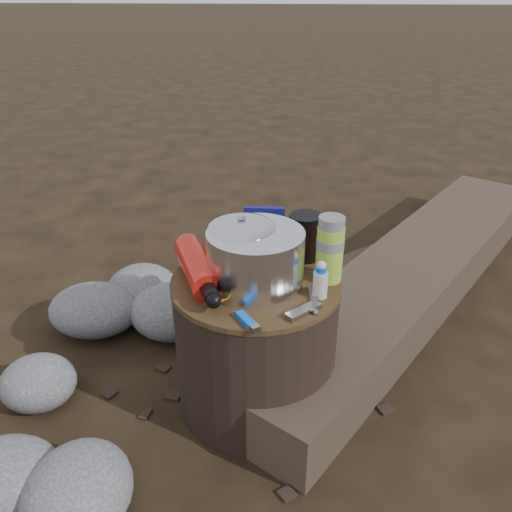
# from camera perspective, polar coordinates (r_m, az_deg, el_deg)

# --- Properties ---
(ground) EXTENTS (60.00, 60.00, 0.00)m
(ground) POSITION_cam_1_polar(r_m,az_deg,el_deg) (1.61, -0.00, -15.30)
(ground) COLOR black
(ground) RESTS_ON ground
(stump) EXTENTS (0.44, 0.44, 0.41)m
(stump) POSITION_cam_1_polar(r_m,az_deg,el_deg) (1.48, -0.00, -9.52)
(stump) COLOR black
(stump) RESTS_ON ground
(rock_ring) EXTENTS (0.44, 0.97, 0.19)m
(rock_ring) POSITION_cam_1_polar(r_m,az_deg,el_deg) (1.66, -15.64, -10.59)
(rock_ring) COLOR slate
(rock_ring) RESTS_ON ground
(log_main) EXTENTS (1.40, 1.93, 0.17)m
(log_main) POSITION_cam_1_polar(r_m,az_deg,el_deg) (2.13, 16.76, -1.95)
(log_main) COLOR #413327
(log_main) RESTS_ON ground
(log_small) EXTENTS (0.99, 0.89, 0.09)m
(log_small) POSITION_cam_1_polar(r_m,az_deg,el_deg) (2.49, 18.87, 1.19)
(log_small) COLOR #413327
(log_small) RESTS_ON ground
(foil_windscreen) EXTENTS (0.24, 0.24, 0.15)m
(foil_windscreen) POSITION_cam_1_polar(r_m,az_deg,el_deg) (1.31, -0.05, -0.33)
(foil_windscreen) COLOR silver
(foil_windscreen) RESTS_ON stump
(camping_pot) EXTENTS (0.17, 0.17, 0.17)m
(camping_pot) POSITION_cam_1_polar(r_m,az_deg,el_deg) (1.34, -1.54, 0.74)
(camping_pot) COLOR silver
(camping_pot) RESTS_ON stump
(fuel_bottle) EXTENTS (0.19, 0.32, 0.08)m
(fuel_bottle) POSITION_cam_1_polar(r_m,az_deg,el_deg) (1.36, -6.40, -1.13)
(fuel_bottle) COLOR red
(fuel_bottle) RESTS_ON stump
(thermos) EXTENTS (0.07, 0.07, 0.17)m
(thermos) POSITION_cam_1_polar(r_m,az_deg,el_deg) (1.34, 8.01, 0.71)
(thermos) COLOR #9ACE34
(thermos) RESTS_ON stump
(travel_mug) EXTENTS (0.08, 0.08, 0.13)m
(travel_mug) POSITION_cam_1_polar(r_m,az_deg,el_deg) (1.46, 5.32, 2.07)
(travel_mug) COLOR black
(travel_mug) RESTS_ON stump
(stuff_sack) EXTENTS (0.14, 0.12, 0.10)m
(stuff_sack) POSITION_cam_1_polar(r_m,az_deg,el_deg) (1.50, -2.75, 2.25)
(stuff_sack) COLOR yellow
(stuff_sack) RESTS_ON stump
(food_pouch) EXTENTS (0.11, 0.03, 0.14)m
(food_pouch) POSITION_cam_1_polar(r_m,az_deg,el_deg) (1.46, 0.87, 2.60)
(food_pouch) COLOR #0E0E5B
(food_pouch) RESTS_ON stump
(lighter) EXTENTS (0.06, 0.08, 0.01)m
(lighter) POSITION_cam_1_polar(r_m,az_deg,el_deg) (1.20, -1.12, -6.89)
(lighter) COLOR blue
(lighter) RESTS_ON stump
(multitool) EXTENTS (0.09, 0.09, 0.01)m
(multitool) POSITION_cam_1_polar(r_m,az_deg,el_deg) (1.24, 5.19, -5.96)
(multitool) COLOR #9F9FA4
(multitool) RESTS_ON stump
(pot_grabber) EXTENTS (0.04, 0.13, 0.01)m
(pot_grabber) POSITION_cam_1_polar(r_m,az_deg,el_deg) (1.29, 6.17, -4.68)
(pot_grabber) COLOR #9F9FA4
(pot_grabber) RESTS_ON stump
(squeeze_bottle) EXTENTS (0.04, 0.04, 0.09)m
(squeeze_bottle) POSITION_cam_1_polar(r_m,az_deg,el_deg) (1.29, 7.01, -2.72)
(squeeze_bottle) COLOR silver
(squeeze_bottle) RESTS_ON stump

